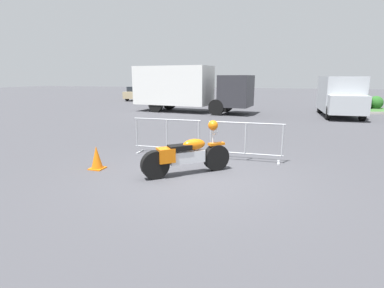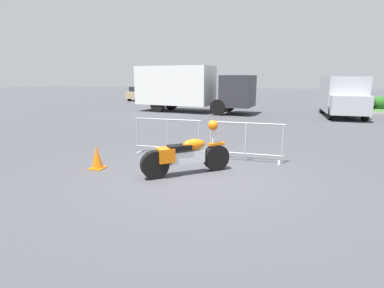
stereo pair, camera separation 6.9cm
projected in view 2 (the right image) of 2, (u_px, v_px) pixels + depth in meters
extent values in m
plane|color=#424247|center=(198.00, 177.00, 6.93)|extent=(120.00, 120.00, 0.00)
cylinder|color=black|center=(216.00, 157.00, 7.37)|extent=(0.61, 0.57, 0.65)
cylinder|color=black|center=(155.00, 165.00, 6.76)|extent=(0.61, 0.57, 0.65)
cube|color=silver|center=(187.00, 157.00, 7.04)|extent=(0.80, 0.75, 0.28)
ellipsoid|color=orange|center=(194.00, 144.00, 7.05)|extent=(0.60, 0.57, 0.26)
cube|color=black|center=(179.00, 148.00, 6.92)|extent=(0.58, 0.56, 0.12)
cube|color=orange|center=(165.00, 155.00, 6.82)|extent=(0.49, 0.48, 0.32)
cube|color=orange|center=(216.00, 144.00, 7.30)|extent=(0.40, 0.37, 0.06)
cylinder|color=silver|center=(213.00, 139.00, 7.23)|extent=(0.06, 0.06, 0.46)
sphere|color=silver|center=(215.00, 131.00, 7.21)|extent=(0.16, 0.16, 0.16)
sphere|color=orange|center=(213.00, 125.00, 7.16)|extent=(0.24, 0.24, 0.24)
cylinder|color=#9EA0A5|center=(167.00, 120.00, 8.74)|extent=(2.04, 0.09, 0.04)
cylinder|color=#9EA0A5|center=(168.00, 148.00, 8.93)|extent=(2.04, 0.09, 0.04)
cylinder|color=#9EA0A5|center=(138.00, 132.00, 9.11)|extent=(0.05, 0.05, 0.85)
cylinder|color=#9EA0A5|center=(167.00, 134.00, 8.84)|extent=(0.05, 0.05, 0.85)
cylinder|color=#9EA0A5|center=(199.00, 136.00, 8.56)|extent=(0.05, 0.05, 0.85)
cube|color=#9EA0A5|center=(140.00, 152.00, 9.22)|extent=(0.07, 0.44, 0.03)
cube|color=#9EA0A5|center=(197.00, 156.00, 8.72)|extent=(0.07, 0.44, 0.03)
cylinder|color=#9EA0A5|center=(246.00, 123.00, 8.05)|extent=(2.04, 0.09, 0.04)
cylinder|color=#9EA0A5|center=(245.00, 154.00, 8.23)|extent=(2.04, 0.09, 0.04)
cylinder|color=#9EA0A5|center=(211.00, 137.00, 8.41)|extent=(0.05, 0.05, 0.85)
cylinder|color=#9EA0A5|center=(246.00, 139.00, 8.14)|extent=(0.05, 0.05, 0.85)
cylinder|color=#9EA0A5|center=(283.00, 141.00, 7.87)|extent=(0.05, 0.05, 0.85)
cube|color=#9EA0A5|center=(213.00, 158.00, 8.53)|extent=(0.07, 0.44, 0.03)
cube|color=#9EA0A5|center=(279.00, 163.00, 8.02)|extent=(0.07, 0.44, 0.03)
cube|color=white|center=(175.00, 85.00, 20.01)|extent=(5.21, 2.80, 2.50)
cube|color=#2D2D33|center=(238.00, 91.00, 18.38)|extent=(2.02, 2.36, 1.90)
cylinder|color=black|center=(228.00, 105.00, 19.82)|extent=(0.98, 0.38, 0.96)
cylinder|color=black|center=(218.00, 107.00, 18.09)|extent=(0.98, 0.38, 0.96)
cylinder|color=black|center=(171.00, 103.00, 21.48)|extent=(0.98, 0.38, 0.96)
cylinder|color=black|center=(158.00, 105.00, 19.76)|extent=(0.98, 0.38, 0.96)
cube|color=#B2B7BC|center=(342.00, 94.00, 17.72)|extent=(2.14, 4.17, 2.00)
cube|color=#B2B7BC|center=(350.00, 105.00, 15.47)|extent=(1.93, 0.96, 1.00)
cylinder|color=black|center=(365.00, 114.00, 15.73)|extent=(0.26, 0.73, 0.72)
cylinder|color=black|center=(331.00, 113.00, 16.18)|extent=(0.26, 0.73, 0.72)
cylinder|color=black|center=(351.00, 108.00, 18.82)|extent=(0.26, 0.73, 0.72)
cylinder|color=black|center=(322.00, 107.00, 19.27)|extent=(0.26, 0.73, 0.72)
cube|color=tan|center=(141.00, 94.00, 30.40)|extent=(1.95, 4.11, 0.65)
cube|color=#1E232B|center=(140.00, 89.00, 30.14)|extent=(1.66, 2.16, 0.46)
cylinder|color=black|center=(140.00, 96.00, 31.82)|extent=(0.25, 0.61, 0.59)
cylinder|color=black|center=(152.00, 96.00, 31.52)|extent=(0.25, 0.61, 0.59)
cylinder|color=black|center=(129.00, 98.00, 29.39)|extent=(0.25, 0.61, 0.59)
cylinder|color=black|center=(142.00, 98.00, 29.09)|extent=(0.25, 0.61, 0.59)
cube|color=#B7BABF|center=(168.00, 95.00, 29.51)|extent=(2.06, 4.34, 0.69)
cube|color=#1E232B|center=(168.00, 89.00, 29.24)|extent=(1.75, 2.28, 0.49)
cylinder|color=black|center=(165.00, 97.00, 31.01)|extent=(0.27, 0.64, 0.63)
cylinder|color=black|center=(179.00, 97.00, 30.69)|extent=(0.27, 0.64, 0.63)
cylinder|color=black|center=(157.00, 98.00, 28.45)|extent=(0.27, 0.64, 0.63)
cylinder|color=black|center=(171.00, 98.00, 28.13)|extent=(0.27, 0.64, 0.63)
cube|color=white|center=(197.00, 95.00, 28.51)|extent=(2.20, 4.65, 0.73)
cube|color=#1E232B|center=(196.00, 88.00, 28.22)|extent=(1.87, 2.44, 0.52)
cylinder|color=black|center=(192.00, 97.00, 30.12)|extent=(0.29, 0.69, 0.67)
cylinder|color=black|center=(207.00, 97.00, 29.78)|extent=(0.29, 0.69, 0.67)
cylinder|color=black|center=(185.00, 99.00, 27.38)|extent=(0.29, 0.69, 0.67)
cylinder|color=black|center=(202.00, 99.00, 27.03)|extent=(0.29, 0.69, 0.67)
cylinder|color=#262838|center=(213.00, 104.00, 21.07)|extent=(0.33, 0.33, 0.85)
cylinder|color=maroon|center=(213.00, 93.00, 20.91)|extent=(0.46, 0.46, 0.62)
sphere|color=tan|center=(213.00, 87.00, 20.82)|extent=(0.22, 0.22, 0.22)
cylinder|color=#ADA89E|center=(366.00, 110.00, 20.43)|extent=(3.88, 3.88, 0.14)
cylinder|color=#38662D|center=(366.00, 109.00, 20.41)|extent=(3.57, 3.57, 0.02)
sphere|color=#286023|center=(379.00, 103.00, 20.57)|extent=(0.93, 0.93, 0.93)
sphere|color=#1E511E|center=(366.00, 102.00, 20.42)|extent=(1.08, 1.08, 1.08)
cube|color=orange|center=(98.00, 168.00, 7.56)|extent=(0.34, 0.34, 0.03)
cone|color=orange|center=(97.00, 157.00, 7.49)|extent=(0.28, 0.28, 0.56)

